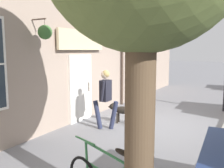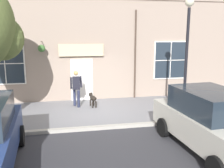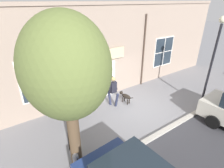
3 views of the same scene
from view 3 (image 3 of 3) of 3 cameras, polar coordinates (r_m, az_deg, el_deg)
The scene contains 8 objects.
ground_plane at distance 9.39m, azimuth 7.88°, elevation -8.23°, with size 90.00×90.00×0.00m, color gray.
storefront_facade at distance 9.99m, azimuth -0.33°, elevation 10.47°, with size 0.95×18.00×5.16m.
pedestrian_walking at distance 9.14m, azimuth 0.36°, elevation -1.57°, with size 0.73×0.55×1.69m.
dog_on_leash at distance 9.73m, azimuth 4.36°, elevation -3.93°, with size 1.00×0.37×0.62m.
street_tree_by_curb at distance 4.86m, azimuth -13.92°, elevation 4.54°, with size 2.61×2.55×5.07m.
leaning_bicycle at distance 6.85m, azimuth -12.64°, elevation -19.92°, with size 1.72×0.38×1.01m.
street_lamp at distance 9.73m, azimuth 30.52°, elevation 9.25°, with size 0.32×0.32×4.60m.
fire_hydrant at distance 6.41m, azimuth -11.63°, elevation -23.70°, with size 0.34×0.20×0.77m.
Camera 3 is at (5.62, -5.42, 5.21)m, focal length 28.00 mm.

